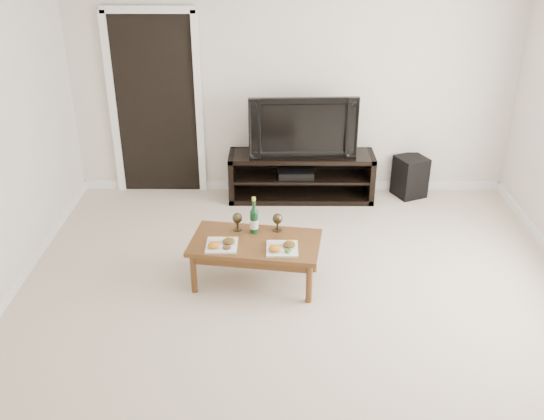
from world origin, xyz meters
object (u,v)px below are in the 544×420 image
Objects in this scene: media_console at (301,176)px; subwoofer at (410,176)px; coffee_table at (256,261)px; television at (302,125)px.

subwoofer is at bearing 4.00° from media_console.
coffee_table is (-0.47, -1.77, -0.07)m from media_console.
television reaches higher than media_console.
television is at bearing 159.68° from subwoofer.
television reaches higher than coffee_table.
television is 1.44m from subwoofer.
coffee_table is (-0.47, -1.77, -0.68)m from television.
television is (0.00, 0.00, 0.62)m from media_console.
coffee_table is at bearing -157.57° from subwoofer.
media_console is at bearing 0.00° from television.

